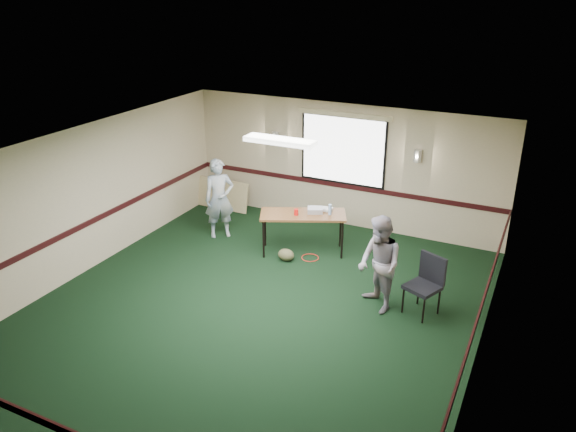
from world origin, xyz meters
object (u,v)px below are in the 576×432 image
at_px(folding_table, 303,216).
at_px(person_left, 219,199).
at_px(projector, 315,210).
at_px(conference_chair, 427,280).
at_px(person_right, 379,264).

distance_m(folding_table, person_left, 1.89).
height_order(folding_table, person_left, person_left).
bearing_deg(person_left, folding_table, -39.25).
relative_size(projector, person_left, 0.17).
relative_size(projector, conference_chair, 0.30).
height_order(conference_chair, person_left, person_left).
distance_m(folding_table, person_right, 2.40).
bearing_deg(person_right, conference_chair, 62.32).
relative_size(folding_table, person_right, 1.10).
relative_size(person_left, person_right, 1.04).
bearing_deg(folding_table, conference_chair, -46.84).
relative_size(folding_table, conference_chair, 1.80).
bearing_deg(person_right, folding_table, -170.90).
distance_m(conference_chair, person_right, 0.80).
xyz_separation_m(conference_chair, person_right, (-0.73, -0.25, 0.23)).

